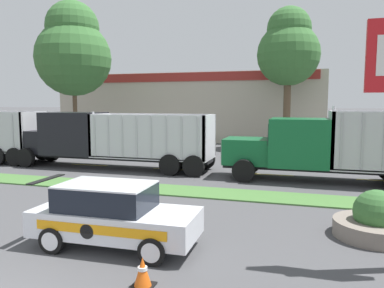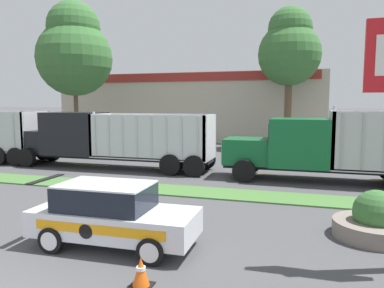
{
  "view_description": "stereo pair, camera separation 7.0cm",
  "coord_description": "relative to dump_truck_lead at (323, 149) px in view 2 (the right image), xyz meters",
  "views": [
    {
      "loc": [
        5.67,
        -4.46,
        3.73
      ],
      "look_at": [
        1.46,
        9.65,
        2.13
      ],
      "focal_mm": 35.0,
      "sensor_mm": 36.0,
      "label": 1
    },
    {
      "loc": [
        5.74,
        -4.44,
        3.73
      ],
      "look_at": [
        1.46,
        9.65,
        2.13
      ],
      "focal_mm": 35.0,
      "sensor_mm": 36.0,
      "label": 2
    }
  ],
  "objects": [
    {
      "name": "grass_verge",
      "position": [
        -6.56,
        -3.91,
        -1.54
      ],
      "size": [
        120.0,
        1.85,
        0.06
      ],
      "primitive_type": "cube",
      "color": "#477538",
      "rests_on": "ground_plane"
    },
    {
      "name": "centre_line_2",
      "position": [
        -18.69,
        1.01,
        -1.57
      ],
      "size": [
        2.4,
        0.14,
        0.01
      ],
      "primitive_type": "cube",
      "color": "yellow",
      "rests_on": "ground_plane"
    },
    {
      "name": "centre_line_3",
      "position": [
        -13.29,
        1.01,
        -1.57
      ],
      "size": [
        2.4,
        0.14,
        0.01
      ],
      "primitive_type": "cube",
      "color": "yellow",
      "rests_on": "ground_plane"
    },
    {
      "name": "centre_line_4",
      "position": [
        -7.89,
        1.01,
        -1.57
      ],
      "size": [
        2.4,
        0.14,
        0.01
      ],
      "primitive_type": "cube",
      "color": "yellow",
      "rests_on": "ground_plane"
    },
    {
      "name": "centre_line_5",
      "position": [
        -2.49,
        1.01,
        -1.57
      ],
      "size": [
        2.4,
        0.14,
        0.01
      ],
      "primitive_type": "cube",
      "color": "yellow",
      "rests_on": "ground_plane"
    },
    {
      "name": "centre_line_6",
      "position": [
        2.91,
        1.01,
        -1.57
      ],
      "size": [
        2.4,
        0.14,
        0.01
      ],
      "primitive_type": "cube",
      "color": "yellow",
      "rests_on": "ground_plane"
    },
    {
      "name": "dump_truck_lead",
      "position": [
        0.0,
        0.0,
        0.0
      ],
      "size": [
        11.01,
        2.82,
        3.62
      ],
      "color": "black",
      "rests_on": "ground_plane"
    },
    {
      "name": "dump_truck_trail",
      "position": [
        -12.68,
        0.45,
        0.09
      ],
      "size": [
        11.85,
        2.64,
        3.27
      ],
      "color": "black",
      "rests_on": "ground_plane"
    },
    {
      "name": "rally_car",
      "position": [
        -5.58,
        -10.21,
        -0.72
      ],
      "size": [
        4.34,
        1.96,
        1.69
      ],
      "color": "silver",
      "rests_on": "ground_plane"
    },
    {
      "name": "stone_planter",
      "position": [
        1.14,
        -7.52,
        -1.12
      ],
      "size": [
        2.29,
        2.29,
        1.34
      ],
      "color": "slate",
      "rests_on": "ground_plane"
    },
    {
      "name": "traffic_cone",
      "position": [
        -3.94,
        -12.02,
        -1.27
      ],
      "size": [
        0.46,
        0.46,
        0.63
      ],
      "color": "black",
      "rests_on": "ground_plane"
    },
    {
      "name": "store_building_backdrop",
      "position": [
        -12.25,
        21.27,
        1.75
      ],
      "size": [
        26.6,
        12.1,
        6.64
      ],
      "color": "#BCB29E",
      "rests_on": "ground_plane"
    },
    {
      "name": "tree_behind_left",
      "position": [
        -19.42,
        8.83,
        6.51
      ],
      "size": [
        6.23,
        6.23,
        12.13
      ],
      "color": "brown",
      "rests_on": "ground_plane"
    },
    {
      "name": "tree_behind_centre",
      "position": [
        -2.22,
        12.67,
        6.49
      ],
      "size": [
        4.98,
        4.98,
        11.36
      ],
      "color": "brown",
      "rests_on": "ground_plane"
    }
  ]
}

